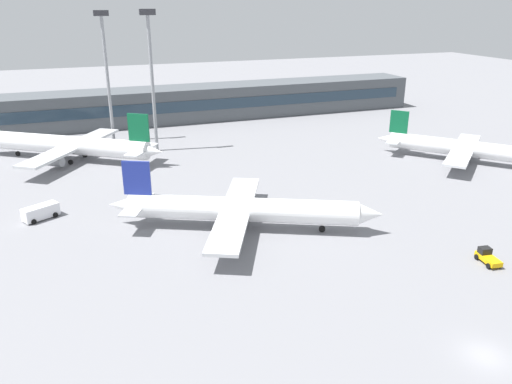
{
  "coord_description": "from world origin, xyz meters",
  "views": [
    {
      "loc": [
        -33.13,
        -28.46,
        30.67
      ],
      "look_at": [
        -7.7,
        40.0,
        3.0
      ],
      "focal_mm": 35.5,
      "sensor_mm": 36.0,
      "label": 1
    }
  ],
  "objects_px": {
    "airplane_near": "(244,210)",
    "airplane_far": "(67,145)",
    "floodlight_tower_east": "(107,69)",
    "baggage_tug_yellow": "(487,257)",
    "floodlight_tower_west": "(152,73)",
    "service_van_white": "(40,212)",
    "airplane_mid": "(469,149)"
  },
  "relations": [
    {
      "from": "baggage_tug_yellow",
      "to": "airplane_mid",
      "type": "bearing_deg",
      "value": 51.19
    },
    {
      "from": "airplane_near",
      "to": "service_van_white",
      "type": "height_order",
      "value": "airplane_near"
    },
    {
      "from": "airplane_near",
      "to": "airplane_far",
      "type": "relative_size",
      "value": 1.0
    },
    {
      "from": "airplane_far",
      "to": "baggage_tug_yellow",
      "type": "relative_size",
      "value": 9.65
    },
    {
      "from": "airplane_mid",
      "to": "floodlight_tower_east",
      "type": "distance_m",
      "value": 79.15
    },
    {
      "from": "airplane_near",
      "to": "floodlight_tower_west",
      "type": "xyz_separation_m",
      "value": [
        -4.51,
        44.92,
        13.71
      ]
    },
    {
      "from": "service_van_white",
      "to": "floodlight_tower_west",
      "type": "distance_m",
      "value": 41.53
    },
    {
      "from": "airplane_near",
      "to": "service_van_white",
      "type": "bearing_deg",
      "value": 153.02
    },
    {
      "from": "airplane_mid",
      "to": "baggage_tug_yellow",
      "type": "height_order",
      "value": "airplane_mid"
    },
    {
      "from": "floodlight_tower_west",
      "to": "airplane_mid",
      "type": "bearing_deg",
      "value": -28.05
    },
    {
      "from": "airplane_near",
      "to": "floodlight_tower_east",
      "type": "bearing_deg",
      "value": 102.48
    },
    {
      "from": "airplane_far",
      "to": "baggage_tug_yellow",
      "type": "bearing_deg",
      "value": -53.21
    },
    {
      "from": "airplane_far",
      "to": "baggage_tug_yellow",
      "type": "height_order",
      "value": "airplane_far"
    },
    {
      "from": "floodlight_tower_west",
      "to": "floodlight_tower_east",
      "type": "height_order",
      "value": "floodlight_tower_west"
    },
    {
      "from": "airplane_mid",
      "to": "floodlight_tower_west",
      "type": "distance_m",
      "value": 66.5
    },
    {
      "from": "airplane_near",
      "to": "floodlight_tower_west",
      "type": "bearing_deg",
      "value": 95.73
    },
    {
      "from": "floodlight_tower_west",
      "to": "floodlight_tower_east",
      "type": "xyz_separation_m",
      "value": [
        -8.05,
        11.79,
        -0.2
      ]
    },
    {
      "from": "floodlight_tower_west",
      "to": "airplane_near",
      "type": "bearing_deg",
      "value": -84.27
    },
    {
      "from": "airplane_near",
      "to": "airplane_mid",
      "type": "height_order",
      "value": "airplane_near"
    },
    {
      "from": "airplane_far",
      "to": "airplane_mid",
      "type": "bearing_deg",
      "value": -21.54
    },
    {
      "from": "airplane_far",
      "to": "service_van_white",
      "type": "distance_m",
      "value": 30.71
    },
    {
      "from": "baggage_tug_yellow",
      "to": "floodlight_tower_west",
      "type": "xyz_separation_m",
      "value": [
        -29.73,
        64.98,
        15.87
      ]
    },
    {
      "from": "airplane_mid",
      "to": "airplane_far",
      "type": "xyz_separation_m",
      "value": [
        -75.76,
        29.9,
        0.41
      ]
    },
    {
      "from": "airplane_near",
      "to": "floodlight_tower_west",
      "type": "relative_size",
      "value": 1.25
    },
    {
      "from": "baggage_tug_yellow",
      "to": "floodlight_tower_west",
      "type": "height_order",
      "value": "floodlight_tower_west"
    },
    {
      "from": "airplane_far",
      "to": "floodlight_tower_west",
      "type": "xyz_separation_m",
      "value": [
        18.36,
        0.68,
        13.46
      ]
    },
    {
      "from": "airplane_near",
      "to": "airplane_far",
      "type": "distance_m",
      "value": 49.8
    },
    {
      "from": "airplane_far",
      "to": "floodlight_tower_east",
      "type": "bearing_deg",
      "value": 50.41
    },
    {
      "from": "baggage_tug_yellow",
      "to": "floodlight_tower_east",
      "type": "distance_m",
      "value": 86.99
    },
    {
      "from": "baggage_tug_yellow",
      "to": "floodlight_tower_west",
      "type": "relative_size",
      "value": 0.13
    },
    {
      "from": "service_van_white",
      "to": "airplane_far",
      "type": "bearing_deg",
      "value": 81.55
    },
    {
      "from": "floodlight_tower_west",
      "to": "service_van_white",
      "type": "bearing_deg",
      "value": -126.42
    }
  ]
}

